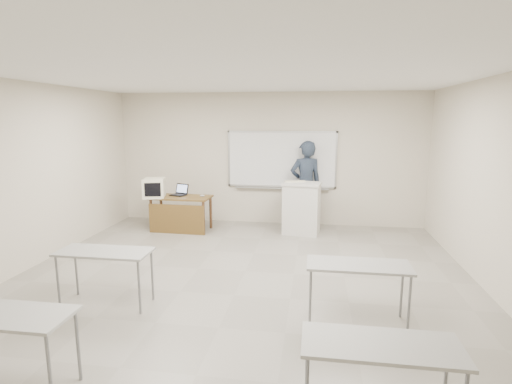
% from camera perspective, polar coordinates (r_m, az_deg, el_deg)
% --- Properties ---
extents(floor, '(7.00, 8.00, 0.01)m').
position_cam_1_polar(floor, '(5.72, -3.15, -14.54)').
color(floor, gray).
rests_on(floor, ground).
extents(whiteboard, '(2.48, 0.10, 1.31)m').
position_cam_1_polar(whiteboard, '(9.12, 3.68, 4.56)').
color(whiteboard, white).
rests_on(whiteboard, floor).
extents(student_desks, '(4.40, 2.20, 0.73)m').
position_cam_1_polar(student_desks, '(4.24, -7.04, -13.79)').
color(student_desks, gray).
rests_on(student_desks, floor).
extents(instructor_desk, '(1.29, 0.64, 0.75)m').
position_cam_1_polar(instructor_desk, '(8.73, -10.86, -2.25)').
color(instructor_desk, brown).
rests_on(instructor_desk, floor).
extents(podium, '(0.78, 0.57, 1.09)m').
position_cam_1_polar(podium, '(8.48, 6.53, -2.30)').
color(podium, beige).
rests_on(podium, floor).
extents(crt_monitor, '(0.44, 0.49, 0.42)m').
position_cam_1_polar(crt_monitor, '(8.84, -14.35, 0.59)').
color(crt_monitor, beige).
rests_on(crt_monitor, instructor_desk).
extents(laptop, '(0.33, 0.30, 0.24)m').
position_cam_1_polar(laptop, '(8.95, -10.96, -0.07)').
color(laptop, black).
rests_on(laptop, instructor_desk).
extents(mouse, '(0.12, 0.08, 0.04)m').
position_cam_1_polar(mouse, '(8.69, -7.69, -0.53)').
color(mouse, '#A8ACB0').
rests_on(mouse, instructor_desk).
extents(keyboard, '(0.45, 0.23, 0.02)m').
position_cam_1_polar(keyboard, '(8.46, 5.61, 1.52)').
color(keyboard, beige).
rests_on(keyboard, podium).
extents(presenter, '(0.82, 0.66, 1.94)m').
position_cam_1_polar(presenter, '(8.98, 7.10, 1.12)').
color(presenter, black).
rests_on(presenter, floor).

